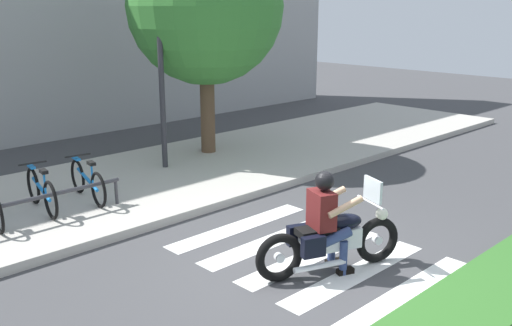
# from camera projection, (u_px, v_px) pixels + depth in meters

# --- Properties ---
(ground_plane) EXTENTS (48.00, 48.00, 0.00)m
(ground_plane) POSITION_uv_depth(u_px,v_px,m) (296.00, 263.00, 8.18)
(ground_plane) COLOR #424244
(grass_median) EXTENTS (24.00, 1.10, 0.08)m
(grass_median) POSITION_uv_depth(u_px,v_px,m) (447.00, 323.00, 6.55)
(grass_median) COLOR #336B28
(grass_median) RESTS_ON ground
(sidewalk) EXTENTS (24.00, 4.40, 0.15)m
(sidewalk) POSITION_uv_depth(u_px,v_px,m) (123.00, 187.00, 11.39)
(sidewalk) COLOR #B7B2A8
(sidewalk) RESTS_ON ground
(crosswalk_stripe_0) EXTENTS (2.80, 0.40, 0.01)m
(crosswalk_stripe_0) POSITION_uv_depth(u_px,v_px,m) (407.00, 294.00, 7.30)
(crosswalk_stripe_0) COLOR white
(crosswalk_stripe_0) RESTS_ON ground
(crosswalk_stripe_1) EXTENTS (2.80, 0.40, 0.01)m
(crosswalk_stripe_1) POSITION_uv_depth(u_px,v_px,m) (356.00, 273.00, 7.86)
(crosswalk_stripe_1) COLOR white
(crosswalk_stripe_1) RESTS_ON ground
(crosswalk_stripe_2) EXTENTS (2.80, 0.40, 0.01)m
(crosswalk_stripe_2) POSITION_uv_depth(u_px,v_px,m) (312.00, 256.00, 8.41)
(crosswalk_stripe_2) COLOR white
(crosswalk_stripe_2) RESTS_ON ground
(crosswalk_stripe_3) EXTENTS (2.80, 0.40, 0.01)m
(crosswalk_stripe_3) POSITION_uv_depth(u_px,v_px,m) (273.00, 240.00, 8.97)
(crosswalk_stripe_3) COLOR white
(crosswalk_stripe_3) RESTS_ON ground
(crosswalk_stripe_4) EXTENTS (2.80, 0.40, 0.01)m
(crosswalk_stripe_4) POSITION_uv_depth(u_px,v_px,m) (239.00, 227.00, 9.52)
(crosswalk_stripe_4) COLOR white
(crosswalk_stripe_4) RESTS_ON ground
(motorcycle) EXTENTS (2.11, 0.98, 1.27)m
(motorcycle) POSITION_uv_depth(u_px,v_px,m) (331.00, 240.00, 7.81)
(motorcycle) COLOR black
(motorcycle) RESTS_ON ground
(rider) EXTENTS (0.75, 0.68, 1.46)m
(rider) POSITION_uv_depth(u_px,v_px,m) (327.00, 215.00, 7.68)
(rider) COLOR #591919
(rider) RESTS_ON ground
(bicycle_2) EXTENTS (0.48, 1.62, 0.80)m
(bicycle_2) POSITION_uv_depth(u_px,v_px,m) (42.00, 191.00, 9.72)
(bicycle_2) COLOR black
(bicycle_2) RESTS_ON sidewalk
(bicycle_3) EXTENTS (0.48, 1.66, 0.77)m
(bicycle_3) POSITION_uv_depth(u_px,v_px,m) (88.00, 181.00, 10.30)
(bicycle_3) COLOR black
(bicycle_3) RESTS_ON sidewalk
(bike_rack) EXTENTS (3.17, 0.07, 0.49)m
(bike_rack) POSITION_uv_depth(u_px,v_px,m) (30.00, 202.00, 9.04)
(bike_rack) COLOR #333338
(bike_rack) RESTS_ON sidewalk
(street_lamp) EXTENTS (0.28, 0.28, 4.67)m
(street_lamp) POSITION_uv_depth(u_px,v_px,m) (160.00, 44.00, 11.83)
(street_lamp) COLOR #2D2D33
(street_lamp) RESTS_ON ground
(tree_near_rack) EXTENTS (3.58, 3.58, 5.35)m
(tree_near_rack) POSITION_uv_depth(u_px,v_px,m) (205.00, 7.00, 12.95)
(tree_near_rack) COLOR brown
(tree_near_rack) RESTS_ON ground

